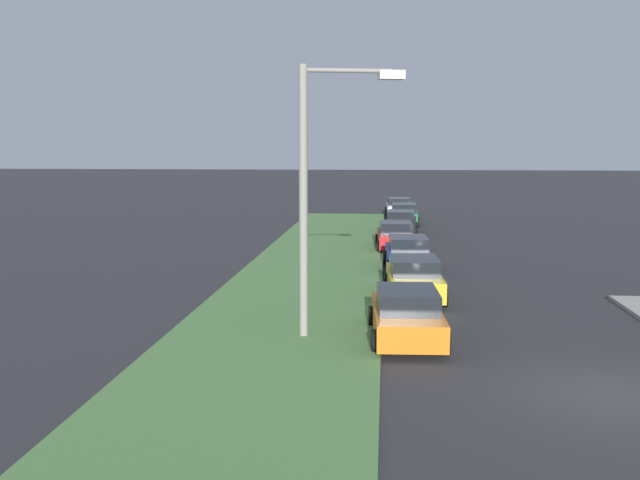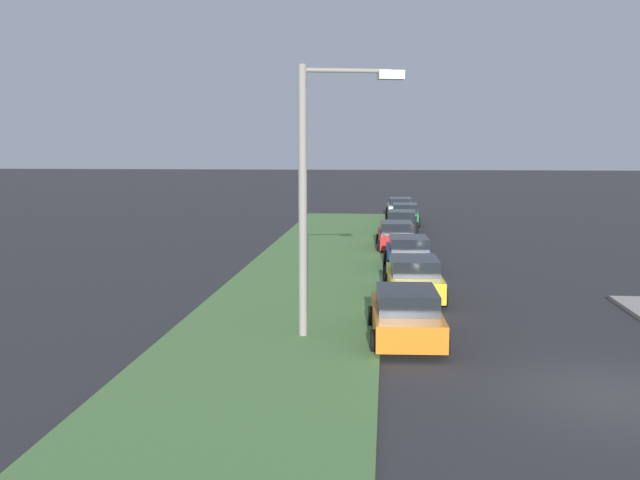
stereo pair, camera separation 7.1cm
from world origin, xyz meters
name	(u,v)px [view 1 (the left image)]	position (x,y,z in m)	size (l,w,h in m)	color
ground	(614,395)	(0.00, 0.00, 0.00)	(300.00, 300.00, 0.00)	#2D2D30
grass_median	(300,292)	(10.00, 8.04, 0.06)	(60.00, 6.00, 0.12)	#517F42
parked_car_orange	(407,315)	(4.00, 4.34, 0.72)	(4.38, 2.18, 1.47)	orange
parked_car_yellow	(414,278)	(9.59, 3.92, 0.72)	(4.36, 2.14, 1.47)	gold
parked_car_blue	(408,254)	(15.45, 3.95, 0.72)	(4.36, 2.14, 1.47)	#23389E
parked_car_red	(396,236)	(21.54, 4.40, 0.72)	(4.36, 2.14, 1.47)	red
parked_car_black	(401,223)	(27.98, 3.99, 0.72)	(4.38, 2.18, 1.47)	black
parked_car_green	(404,215)	(33.39, 3.67, 0.72)	(4.33, 2.08, 1.47)	#1E6B38
parked_car_white	(399,208)	(38.96, 3.92, 0.72)	(4.35, 2.11, 1.47)	silver
streetlight	(316,182)	(3.95, 6.84, 4.39)	(0.90, 2.84, 7.50)	gray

